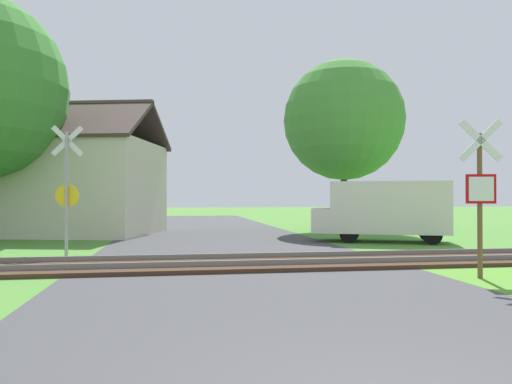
{
  "coord_description": "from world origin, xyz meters",
  "views": [
    {
      "loc": [
        -1.64,
        -3.3,
        1.66
      ],
      "look_at": [
        0.5,
        9.72,
        1.8
      ],
      "focal_mm": 35.0,
      "sensor_mm": 36.0,
      "label": 1
    }
  ],
  "objects_px": {
    "stop_sign_near": "(480,190)",
    "house": "(66,185)",
    "tree_right": "(344,120)",
    "mail_truck": "(384,209)",
    "crossing_sign_far": "(67,185)"
  },
  "relations": [
    {
      "from": "crossing_sign_far",
      "to": "mail_truck",
      "type": "relative_size",
      "value": 0.71
    },
    {
      "from": "stop_sign_near",
      "to": "crossing_sign_far",
      "type": "bearing_deg",
      "value": -16.75
    },
    {
      "from": "stop_sign_near",
      "to": "house",
      "type": "bearing_deg",
      "value": -38.65
    },
    {
      "from": "stop_sign_near",
      "to": "house",
      "type": "height_order",
      "value": "house"
    },
    {
      "from": "stop_sign_near",
      "to": "tree_right",
      "type": "bearing_deg",
      "value": -84.42
    },
    {
      "from": "stop_sign_near",
      "to": "crossing_sign_far",
      "type": "relative_size",
      "value": 0.88
    },
    {
      "from": "house",
      "to": "mail_truck",
      "type": "relative_size",
      "value": 1.79
    },
    {
      "from": "tree_right",
      "to": "mail_truck",
      "type": "relative_size",
      "value": 1.6
    },
    {
      "from": "mail_truck",
      "to": "stop_sign_near",
      "type": "bearing_deg",
      "value": -167.63
    },
    {
      "from": "stop_sign_near",
      "to": "tree_right",
      "type": "distance_m",
      "value": 14.64
    },
    {
      "from": "stop_sign_near",
      "to": "mail_truck",
      "type": "bearing_deg",
      "value": -86.93
    },
    {
      "from": "stop_sign_near",
      "to": "mail_truck",
      "type": "height_order",
      "value": "stop_sign_near"
    },
    {
      "from": "crossing_sign_far",
      "to": "tree_right",
      "type": "bearing_deg",
      "value": 38.21
    },
    {
      "from": "crossing_sign_far",
      "to": "mail_truck",
      "type": "xyz_separation_m",
      "value": [
        10.71,
        2.82,
        -0.78
      ]
    },
    {
      "from": "stop_sign_near",
      "to": "house",
      "type": "distance_m",
      "value": 18.03
    }
  ]
}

